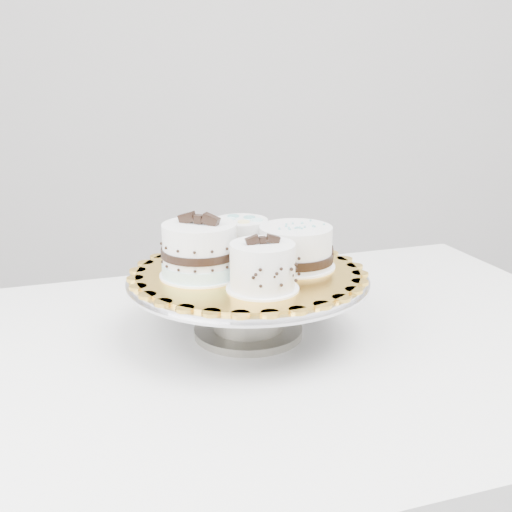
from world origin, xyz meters
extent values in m
cube|color=white|center=(-0.08, 0.06, 0.73)|extent=(1.30, 0.96, 0.04)
cube|color=white|center=(0.42, 0.49, 0.36)|extent=(0.06, 0.06, 0.71)
cylinder|color=gray|center=(-0.09, 0.11, 0.76)|extent=(0.17, 0.17, 0.01)
cylinder|color=gray|center=(-0.09, 0.11, 0.80)|extent=(0.11, 0.11, 0.09)
cylinder|color=silver|center=(-0.09, 0.11, 0.85)|extent=(0.36, 0.36, 0.01)
cylinder|color=silver|center=(-0.09, 0.11, 0.84)|extent=(0.37, 0.37, 0.00)
cylinder|color=orange|center=(-0.09, 0.11, 0.85)|extent=(0.46, 0.46, 0.01)
cylinder|color=white|center=(-0.08, 0.02, 0.86)|extent=(0.10, 0.10, 0.00)
cylinder|color=white|center=(-0.08, 0.02, 0.89)|extent=(0.10, 0.10, 0.06)
cylinder|color=white|center=(-0.16, 0.10, 0.86)|extent=(0.12, 0.12, 0.00)
cylinder|color=white|center=(-0.16, 0.10, 0.90)|extent=(0.15, 0.15, 0.08)
cylinder|color=#B6E6E7|center=(-0.16, 0.10, 0.87)|extent=(0.11, 0.11, 0.02)
cylinder|color=black|center=(-0.16, 0.10, 0.89)|extent=(0.12, 0.12, 0.01)
cylinder|color=white|center=(-0.09, 0.18, 0.86)|extent=(0.10, 0.10, 0.00)
cylinder|color=white|center=(-0.09, 0.18, 0.89)|extent=(0.11, 0.11, 0.06)
cylinder|color=white|center=(-0.01, 0.12, 0.86)|extent=(0.13, 0.13, 0.00)
cylinder|color=white|center=(-0.01, 0.12, 0.89)|extent=(0.14, 0.14, 0.06)
cylinder|color=black|center=(-0.01, 0.12, 0.87)|extent=(0.12, 0.12, 0.01)
camera|label=1|loc=(-0.24, -0.81, 1.17)|focal=45.00mm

